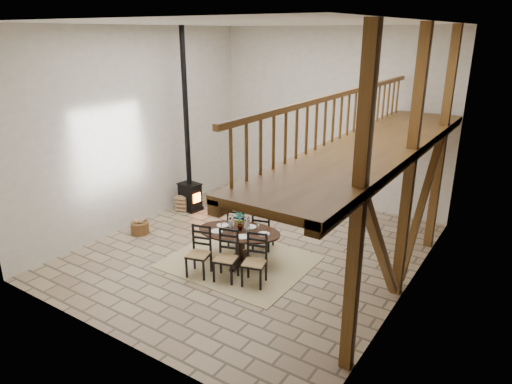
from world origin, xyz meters
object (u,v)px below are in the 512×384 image
Objects in this scene: dining_table at (238,247)px; wood_stove at (189,171)px; log_basket at (140,227)px; log_stack at (183,202)px.

dining_table is 3.69m from wood_stove.
dining_table is 5.14× the size of log_basket.
wood_stove is 9.31× the size of log_stack.
wood_stove is at bearing 90.53° from log_basket.
log_basket is at bearing -81.70° from wood_stove.
dining_table is at bearing 0.30° from log_basket.
log_stack is at bearing -128.34° from wood_stove.
log_basket is 1.83m from log_stack.
log_basket is at bearing 164.69° from dining_table.
wood_stove is 2.19m from log_basket.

